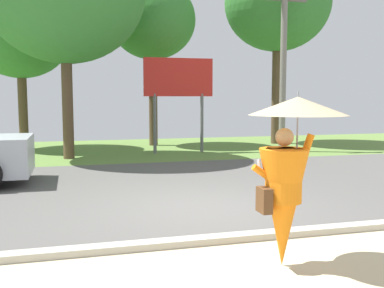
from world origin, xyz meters
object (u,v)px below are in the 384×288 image
Objects in this scene: roadside_billboard at (179,84)px; tree_left_far at (277,3)px; tree_right_mid at (20,32)px; utility_pole at (283,64)px; tree_center_back at (152,21)px; monk_pedestrian at (288,171)px.

roadside_billboard is 0.42× the size of tree_left_far.
roadside_billboard is 6.52m from tree_left_far.
utility_pole is at bearing -19.86° from tree_right_mid.
utility_pole is 0.90× the size of tree_center_back.
tree_left_far is at bearing -3.80° from tree_right_mid.
tree_left_far is at bearing 23.74° from roadside_billboard.
tree_center_back is 1.08× the size of tree_right_mid.
tree_right_mid is (-10.68, 0.71, -1.55)m from tree_left_far.
roadside_billboard is (-3.92, 0.59, -0.77)m from utility_pole.
tree_left_far is (1.05, 2.77, 2.84)m from utility_pole.
tree_center_back reaches higher than tree_right_mid.
monk_pedestrian is 0.34× the size of utility_pole.
roadside_billboard is at bearing 78.92° from monk_pedestrian.
tree_center_back reaches higher than utility_pole.
roadside_billboard is 3.96m from tree_center_back.
utility_pole is 5.89m from tree_center_back.
tree_right_mid is at bearing 176.20° from tree_left_far.
tree_right_mid is (-4.36, 14.23, 3.42)m from monk_pedestrian.
tree_left_far is 10.82m from tree_right_mid.
tree_left_far is 1.29× the size of tree_right_mid.
roadside_billboard reaches higher than monk_pedestrian.
tree_left_far is at bearing 69.32° from utility_pole.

